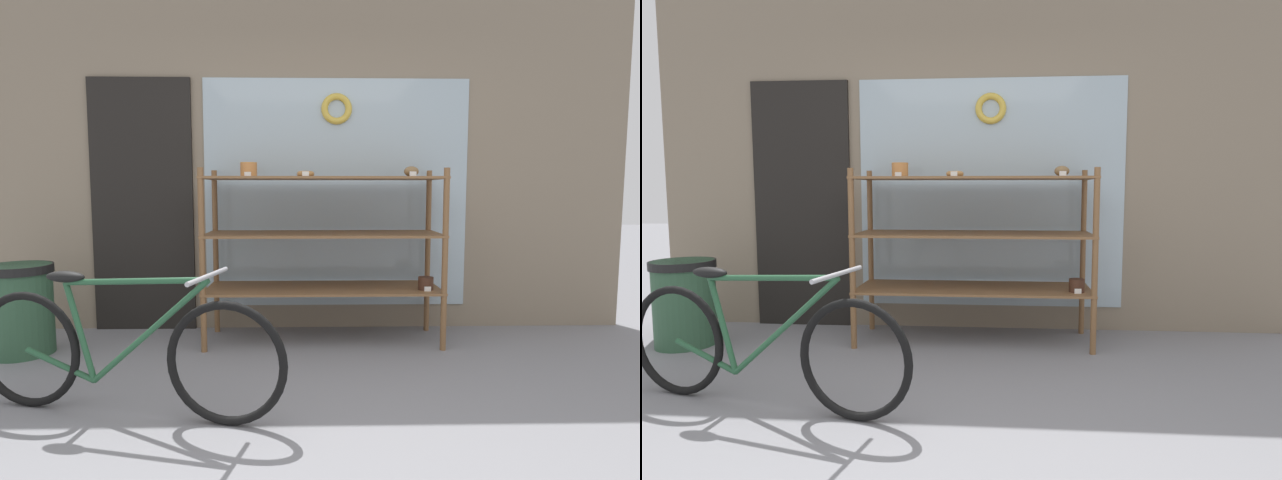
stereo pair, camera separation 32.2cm
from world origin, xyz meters
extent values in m
plane|color=gray|center=(0.00, 0.00, 0.00)|extent=(30.00, 30.00, 0.00)
cube|color=gray|center=(0.00, 2.30, 1.62)|extent=(5.33, 0.08, 3.25)
cube|color=#A3B7C1|center=(0.20, 2.25, 1.15)|extent=(2.20, 0.02, 1.90)
cube|color=black|center=(-1.42, 2.25, 1.05)|extent=(0.84, 0.03, 2.10)
torus|color=gold|center=(0.20, 2.24, 1.85)|extent=(0.26, 0.06, 0.26)
cylinder|color=brown|center=(-0.80, 1.61, 0.67)|extent=(0.04, 0.04, 1.34)
cylinder|color=brown|center=(0.96, 1.61, 0.67)|extent=(0.04, 0.04, 1.34)
cylinder|color=brown|center=(-0.80, 2.14, 0.67)|extent=(0.04, 0.04, 1.34)
cylinder|color=brown|center=(0.96, 2.14, 0.67)|extent=(0.04, 0.04, 1.34)
cube|color=brown|center=(0.08, 1.88, 0.42)|extent=(1.80, 0.57, 0.02)
cube|color=brown|center=(0.08, 1.88, 0.84)|extent=(1.80, 0.57, 0.02)
cube|color=brown|center=(0.08, 1.88, 1.27)|extent=(1.80, 0.57, 0.02)
cylinder|color=#422619|center=(0.86, 1.76, 0.47)|extent=(0.12, 0.12, 0.10)
cube|color=white|center=(0.86, 1.69, 0.44)|extent=(0.05, 0.00, 0.04)
cylinder|color=#C67F42|center=(-0.49, 1.87, 1.34)|extent=(0.13, 0.13, 0.11)
cube|color=white|center=(-0.49, 1.80, 1.30)|extent=(0.05, 0.00, 0.04)
ellipsoid|color=brown|center=(0.73, 1.75, 1.32)|extent=(0.11, 0.09, 0.08)
cube|color=white|center=(0.73, 1.69, 1.30)|extent=(0.05, 0.00, 0.04)
torus|color=#B27A42|center=(-0.06, 1.78, 1.30)|extent=(0.13, 0.13, 0.04)
cube|color=white|center=(-0.06, 1.71, 1.30)|extent=(0.05, 0.00, 0.04)
torus|color=black|center=(-1.56, 0.70, 0.32)|extent=(0.63, 0.18, 0.64)
torus|color=black|center=(-0.45, 0.46, 0.32)|extent=(0.63, 0.18, 0.64)
cylinder|color=#235133|center=(-0.85, 0.55, 0.46)|extent=(0.67, 0.18, 0.59)
cylinder|color=#235133|center=(-0.92, 0.56, 0.72)|extent=(0.79, 0.20, 0.07)
cylinder|color=#235133|center=(-1.24, 0.63, 0.44)|extent=(0.18, 0.07, 0.53)
cylinder|color=#235133|center=(-1.37, 0.66, 0.25)|extent=(0.41, 0.12, 0.17)
ellipsoid|color=black|center=(-1.31, 0.65, 0.73)|extent=(0.23, 0.14, 0.06)
cylinder|color=#B2B2B7|center=(-0.53, 0.48, 0.76)|extent=(0.12, 0.45, 0.02)
cylinder|color=#2D5138|center=(-2.11, 1.60, 0.33)|extent=(0.43, 0.43, 0.65)
cylinder|color=black|center=(-2.11, 1.60, 0.62)|extent=(0.46, 0.46, 0.06)
camera|label=1|loc=(-0.03, -1.96, 1.18)|focal=28.00mm
camera|label=2|loc=(0.29, -1.95, 1.18)|focal=28.00mm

